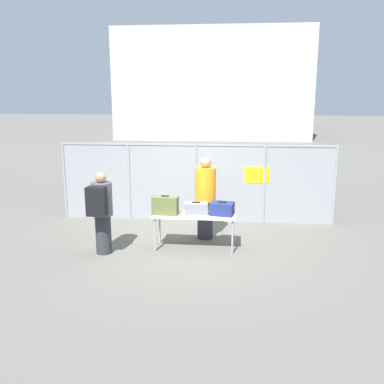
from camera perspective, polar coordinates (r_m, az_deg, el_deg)
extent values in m
plane|color=#605E56|center=(8.92, -0.74, -7.48)|extent=(120.00, 120.00, 0.00)
cylinder|color=gray|center=(11.39, -16.59, 1.52)|extent=(0.07, 0.07, 1.94)
cylinder|color=gray|center=(10.87, -8.37, 1.40)|extent=(0.07, 0.07, 1.94)
cylinder|color=gray|center=(10.58, 0.49, 1.23)|extent=(0.07, 0.07, 1.94)
cylinder|color=gray|center=(10.56, 9.61, 1.02)|extent=(0.07, 0.07, 1.94)
cylinder|color=gray|center=(10.81, 18.54, 0.80)|extent=(0.07, 0.07, 1.94)
cube|color=gray|center=(10.58, 0.49, 1.23)|extent=(6.72, 0.01, 1.94)
cube|color=gray|center=(10.43, 0.50, 6.29)|extent=(6.72, 0.04, 0.04)
cube|color=yellow|center=(10.50, 8.65, 2.28)|extent=(0.60, 0.01, 0.40)
cube|color=silver|center=(8.72, 0.36, -3.08)|extent=(1.68, 0.64, 0.02)
cylinder|color=#99999E|center=(8.68, -4.95, -5.69)|extent=(0.04, 0.04, 0.70)
cylinder|color=#99999E|center=(8.54, 5.42, -6.02)|extent=(0.04, 0.04, 0.70)
cylinder|color=#99999E|center=(9.17, -4.34, -4.66)|extent=(0.04, 0.04, 0.70)
cylinder|color=#99999E|center=(9.03, 5.45, -4.95)|extent=(0.04, 0.04, 0.70)
cube|color=#566033|center=(8.68, -3.59, -1.81)|extent=(0.53, 0.29, 0.37)
cube|color=black|center=(8.63, -3.61, -0.54)|extent=(0.16, 0.04, 0.02)
cube|color=slate|center=(8.73, 0.55, -2.19)|extent=(0.50, 0.33, 0.23)
cube|color=black|center=(8.70, 0.55, -1.38)|extent=(0.16, 0.04, 0.02)
cube|color=navy|center=(8.68, 4.03, -2.23)|extent=(0.51, 0.41, 0.25)
cube|color=black|center=(8.65, 4.04, -1.35)|extent=(0.16, 0.05, 0.02)
cylinder|color=#2D2D33|center=(8.72, -11.72, -5.51)|extent=(0.31, 0.31, 0.78)
cylinder|color=#4C4C51|center=(8.53, -11.94, -0.92)|extent=(0.41, 0.41, 0.65)
sphere|color=#A57A5B|center=(8.44, -12.07, 1.94)|extent=(0.21, 0.21, 0.21)
cube|color=black|center=(8.23, -12.61, -1.22)|extent=(0.37, 0.22, 0.55)
cylinder|color=#2D2D33|center=(9.40, 1.77, -3.66)|extent=(0.34, 0.34, 0.86)
cylinder|color=orange|center=(9.21, 1.80, 1.06)|extent=(0.45, 0.45, 0.72)
sphere|color=#A57A5B|center=(9.12, 1.82, 3.98)|extent=(0.23, 0.23, 0.23)
cube|color=#4C6B47|center=(11.90, 7.28, -0.25)|extent=(3.08, 1.39, 0.50)
sphere|color=black|center=(11.18, 4.59, -1.57)|extent=(0.65, 0.65, 0.65)
sphere|color=black|center=(12.66, 4.76, 0.13)|extent=(0.65, 0.65, 0.65)
cylinder|color=#59595B|center=(12.07, -2.65, -0.94)|extent=(1.08, 0.06, 0.06)
cube|color=#B2B7B2|center=(35.35, 3.15, 13.91)|extent=(13.63, 12.16, 7.56)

